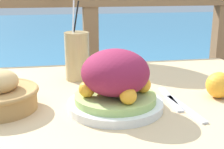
{
  "coord_description": "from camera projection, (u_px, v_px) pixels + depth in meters",
  "views": [
    {
      "loc": [
        -0.16,
        -0.8,
        1.01
      ],
      "look_at": [
        -0.01,
        0.02,
        0.76
      ],
      "focal_mm": 50.0,
      "sensor_mm": 36.0,
      "label": 1
    }
  ],
  "objects": [
    {
      "name": "knife",
      "position": [
        185.0,
        108.0,
        0.78
      ],
      "size": [
        0.04,
        0.18,
        0.0
      ],
      "color": "silver",
      "rests_on": "patio_table"
    },
    {
      "name": "drink_glass",
      "position": [
        77.0,
        56.0,
        1.01
      ],
      "size": [
        0.08,
        0.08,
        0.25
      ],
      "color": "tan",
      "rests_on": "patio_table"
    },
    {
      "name": "salad_plate",
      "position": [
        115.0,
        84.0,
        0.77
      ],
      "size": [
        0.24,
        0.24,
        0.15
      ],
      "color": "silver",
      "rests_on": "patio_table"
    },
    {
      "name": "railing_fence",
      "position": [
        91.0,
        51.0,
        1.53
      ],
      "size": [
        2.8,
        0.08,
        0.99
      ],
      "color": "brown",
      "rests_on": "ground_plane"
    },
    {
      "name": "sea_backdrop",
      "position": [
        71.0,
        46.0,
        4.03
      ],
      "size": [
        12.0,
        4.0,
        0.44
      ],
      "color": "teal",
      "rests_on": "ground_plane"
    },
    {
      "name": "fork",
      "position": [
        170.0,
        99.0,
        0.85
      ],
      "size": [
        0.03,
        0.18,
        0.0
      ],
      "color": "silver",
      "rests_on": "patio_table"
    },
    {
      "name": "orange_near_basket",
      "position": [
        219.0,
        85.0,
        0.85
      ],
      "size": [
        0.07,
        0.07,
        0.07
      ],
      "color": "#F9A328",
      "rests_on": "patio_table"
    },
    {
      "name": "patio_table",
      "position": [
        118.0,
        130.0,
        0.9
      ],
      "size": [
        1.02,
        0.77,
        0.7
      ],
      "color": "tan",
      "rests_on": "ground_plane"
    }
  ]
}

